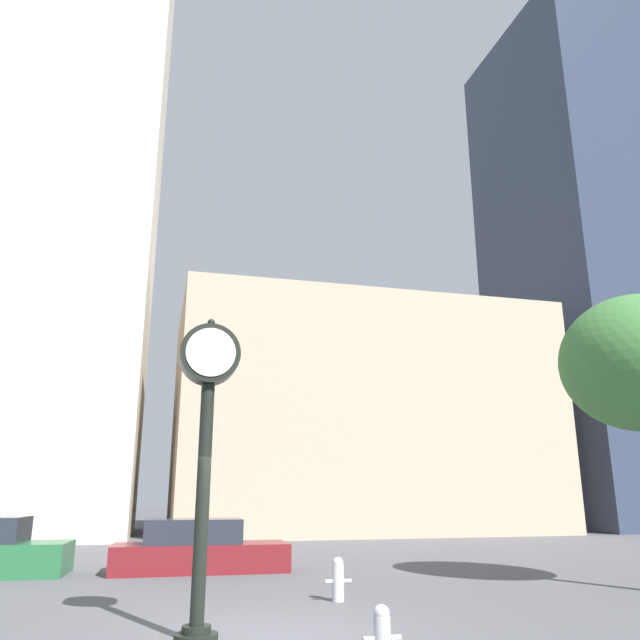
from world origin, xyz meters
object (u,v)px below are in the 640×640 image
Objects in this scene: car_maroon at (198,550)px; fire_hydrant_far at (382,634)px; fire_hydrant_near at (338,579)px; bare_tree at (639,363)px; street_clock at (207,416)px.

car_maroon is 6.70× the size of fire_hydrant_far.
car_maroon is at bearing 98.78° from fire_hydrant_far.
car_maroon is 10.01m from fire_hydrant_far.
car_maroon is 5.81m from fire_hydrant_near.
car_maroon is at bearing 146.53° from bare_tree.
bare_tree is at bearing 26.47° from fire_hydrant_far.
bare_tree is (9.74, 2.03, 1.71)m from street_clock.
fire_hydrant_near is 4.63m from fire_hydrant_far.
fire_hydrant_far is at bearing -99.49° from fire_hydrant_near.
street_clock reaches higher than car_maroon.
street_clock is at bearing 139.17° from fire_hydrant_far.
fire_hydrant_far is (2.07, -1.79, -2.76)m from street_clock.
street_clock is at bearing -168.25° from bare_tree.
street_clock reaches higher than fire_hydrant_far.
fire_hydrant_far is (1.53, -9.89, -0.20)m from car_maroon.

